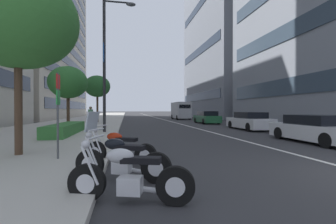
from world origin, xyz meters
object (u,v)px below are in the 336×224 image
(car_following_behind, at_px, (315,129))
(delivery_van_ahead, at_px, (181,110))
(street_tree_near_plaza_corner, at_px, (18,19))
(car_mid_block_traffic, at_px, (249,121))
(parking_sign_by_curb, at_px, (58,105))
(motorcycle_nearest_camera, at_px, (119,150))
(street_tree_mid_sidewalk, at_px, (97,86))
(street_lamp_with_banners, at_px, (109,53))
(street_tree_by_lamp_post, at_px, (68,83))
(motorcycle_mid_row, at_px, (120,160))
(pedestrian_on_plaza, at_px, (91,117))
(motorcycle_far_end_row, at_px, (129,178))
(car_far_down_avenue, at_px, (207,118))

(car_following_behind, xyz_separation_m, delivery_van_ahead, (26.12, 0.10, 0.82))
(delivery_van_ahead, xyz_separation_m, street_tree_near_plaza_corner, (-27.59, 11.76, 2.84))
(car_mid_block_traffic, relative_size, parking_sign_by_curb, 1.84)
(motorcycle_nearest_camera, xyz_separation_m, street_tree_mid_sidewalk, (19.67, 2.92, 3.68))
(car_following_behind, height_order, street_lamp_with_banners, street_lamp_with_banners)
(motorcycle_nearest_camera, height_order, street_tree_by_lamp_post, street_tree_by_lamp_post)
(delivery_van_ahead, bearing_deg, motorcycle_mid_row, 163.55)
(motorcycle_nearest_camera, bearing_deg, street_tree_by_lamp_post, -42.81)
(pedestrian_on_plaza, bearing_deg, street_tree_mid_sidewalk, 101.94)
(motorcycle_nearest_camera, distance_m, car_following_behind, 9.21)
(motorcycle_nearest_camera, relative_size, street_tree_by_lamp_post, 0.44)
(motorcycle_mid_row, xyz_separation_m, car_following_behind, (4.15, -8.76, 0.17))
(motorcycle_far_end_row, height_order, street_tree_near_plaza_corner, street_tree_near_plaza_corner)
(street_tree_by_lamp_post, bearing_deg, street_lamp_with_banners, -132.64)
(motorcycle_mid_row, distance_m, car_far_down_avenue, 21.10)
(car_following_behind, relative_size, street_tree_mid_sidewalk, 0.85)
(car_mid_block_traffic, height_order, street_lamp_with_banners, street_lamp_with_banners)
(car_far_down_avenue, xyz_separation_m, street_tree_by_lamp_post, (-6.66, 12.91, 2.82))
(car_mid_block_traffic, bearing_deg, parking_sign_by_curb, 130.79)
(motorcycle_mid_row, xyz_separation_m, street_tree_mid_sidewalk, (21.16, 2.98, 3.64))
(motorcycle_mid_row, xyz_separation_m, street_tree_by_lamp_post, (12.45, 3.97, 3.03))
(motorcycle_far_end_row, bearing_deg, street_tree_by_lamp_post, -56.47)
(car_far_down_avenue, height_order, street_tree_by_lamp_post, street_tree_by_lamp_post)
(parking_sign_by_curb, bearing_deg, motorcycle_far_end_row, -148.15)
(motorcycle_mid_row, bearing_deg, pedestrian_on_plaza, -55.72)
(street_tree_by_lamp_post, bearing_deg, motorcycle_nearest_camera, -160.37)
(car_following_behind, xyz_separation_m, street_tree_mid_sidewalk, (17.01, 11.74, 3.47))
(car_following_behind, distance_m, street_lamp_with_banners, 11.99)
(pedestrian_on_plaza, bearing_deg, motorcycle_nearest_camera, -69.38)
(pedestrian_on_plaza, bearing_deg, car_far_down_avenue, 36.44)
(car_mid_block_traffic, relative_size, street_tree_near_plaza_corner, 0.79)
(street_lamp_with_banners, bearing_deg, motorcycle_far_end_row, -174.23)
(motorcycle_nearest_camera, xyz_separation_m, car_far_down_avenue, (17.63, -9.00, 0.24))
(street_tree_near_plaza_corner, bearing_deg, car_mid_block_traffic, -56.42)
(street_tree_near_plaza_corner, height_order, street_tree_mid_sidewalk, street_tree_near_plaza_corner)
(car_far_down_avenue, bearing_deg, motorcycle_mid_row, 155.54)
(motorcycle_far_end_row, height_order, car_far_down_avenue, car_far_down_avenue)
(motorcycle_nearest_camera, bearing_deg, car_following_behind, -135.64)
(street_lamp_with_banners, bearing_deg, parking_sign_by_curb, 174.00)
(motorcycle_nearest_camera, bearing_deg, delivery_van_ahead, -79.29)
(parking_sign_by_curb, xyz_separation_m, street_lamp_with_banners, (7.80, -0.82, 3.40))
(motorcycle_mid_row, xyz_separation_m, street_tree_near_plaza_corner, (2.68, 3.11, 3.83))
(motorcycle_far_end_row, distance_m, motorcycle_mid_row, 1.26)
(delivery_van_ahead, relative_size, parking_sign_by_curb, 2.20)
(motorcycle_nearest_camera, distance_m, street_tree_mid_sidewalk, 20.23)
(motorcycle_mid_row, bearing_deg, motorcycle_far_end_row, 121.14)
(motorcycle_nearest_camera, xyz_separation_m, street_tree_by_lamp_post, (10.96, 3.91, 3.07))
(motorcycle_far_end_row, relative_size, motorcycle_nearest_camera, 1.04)
(motorcycle_far_end_row, height_order, street_tree_mid_sidewalk, street_tree_mid_sidewalk)
(car_following_behind, bearing_deg, street_tree_mid_sidewalk, 35.30)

